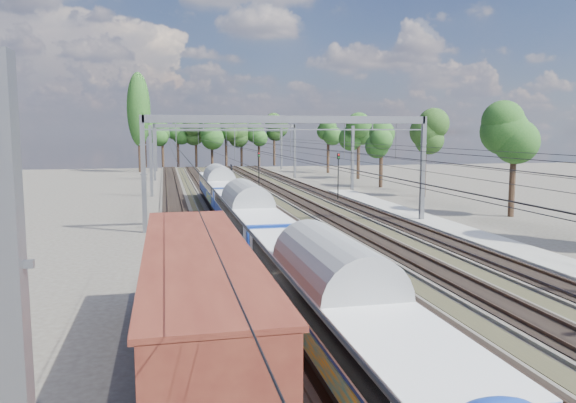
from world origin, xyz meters
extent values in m
plane|color=#47423A|center=(0.00, 0.00, 0.00)|extent=(220.00, 220.00, 0.00)
cube|color=#47423A|center=(-9.00, 45.00, 0.07)|extent=(3.00, 130.00, 0.15)
cube|color=black|center=(-9.00, 45.00, 0.17)|extent=(2.50, 130.00, 0.06)
cube|color=#473326|center=(-9.72, 45.00, 0.27)|extent=(0.08, 130.00, 0.14)
cube|color=#473326|center=(-8.28, 45.00, 0.27)|extent=(0.08, 130.00, 0.14)
cube|color=#47423A|center=(-4.50, 45.00, 0.07)|extent=(3.00, 130.00, 0.15)
cube|color=black|center=(-4.50, 45.00, 0.17)|extent=(2.50, 130.00, 0.06)
cube|color=#473326|center=(-5.22, 45.00, 0.27)|extent=(0.08, 130.00, 0.14)
cube|color=#473326|center=(-3.78, 45.00, 0.27)|extent=(0.08, 130.00, 0.14)
cube|color=#47423A|center=(0.00, 45.00, 0.07)|extent=(3.00, 130.00, 0.15)
cube|color=black|center=(0.00, 45.00, 0.17)|extent=(2.50, 130.00, 0.06)
cube|color=#473326|center=(-0.72, 45.00, 0.27)|extent=(0.08, 130.00, 0.14)
cube|color=#473326|center=(0.72, 45.00, 0.27)|extent=(0.08, 130.00, 0.14)
cube|color=#47423A|center=(4.50, 45.00, 0.07)|extent=(3.00, 130.00, 0.15)
cube|color=black|center=(4.50, 45.00, 0.17)|extent=(2.50, 130.00, 0.06)
cube|color=#473326|center=(3.78, 45.00, 0.27)|extent=(0.08, 130.00, 0.14)
cube|color=#473326|center=(5.22, 45.00, 0.27)|extent=(0.08, 130.00, 0.14)
cube|color=#47423A|center=(9.00, 45.00, 0.07)|extent=(3.00, 130.00, 0.15)
cube|color=black|center=(9.00, 45.00, 0.17)|extent=(2.50, 130.00, 0.06)
cube|color=#473326|center=(8.28, 45.00, 0.27)|extent=(0.08, 130.00, 0.14)
cube|color=#473326|center=(9.72, 45.00, 0.27)|extent=(0.08, 130.00, 0.14)
cube|color=#332E21|center=(-6.75, 45.00, 0.03)|extent=(1.10, 130.00, 0.05)
cube|color=#332E21|center=(-2.25, 45.00, 0.03)|extent=(1.10, 130.00, 0.05)
cube|color=#332E21|center=(2.25, 45.00, 0.03)|extent=(1.10, 130.00, 0.05)
cube|color=#332E21|center=(6.75, 45.00, 0.03)|extent=(1.10, 130.00, 0.05)
cube|color=gray|center=(12.00, 20.00, 0.15)|extent=(3.00, 70.00, 0.30)
cube|color=slate|center=(-11.50, 30.00, 4.50)|extent=(0.35, 0.35, 9.00)
cube|color=slate|center=(11.50, 30.00, 4.50)|extent=(0.35, 0.35, 9.00)
cube|color=slate|center=(0.00, 30.00, 8.70)|extent=(23.00, 0.35, 0.60)
cube|color=slate|center=(-11.50, 78.00, 4.50)|extent=(0.35, 0.35, 9.00)
cube|color=slate|center=(11.50, 78.00, 4.50)|extent=(0.35, 0.35, 9.00)
cube|color=slate|center=(0.00, 78.00, 8.70)|extent=(23.00, 0.35, 0.60)
cube|color=slate|center=(-11.50, 55.00, 4.25)|extent=(0.35, 0.35, 8.50)
cube|color=slate|center=(-11.50, 100.00, 4.25)|extent=(0.35, 0.35, 8.50)
cube|color=slate|center=(13.80, 55.00, 4.25)|extent=(0.35, 0.35, 8.50)
cube|color=slate|center=(13.80, 100.00, 4.25)|extent=(0.35, 0.35, 8.50)
cylinder|color=black|center=(-9.00, 45.00, 5.50)|extent=(0.03, 130.00, 0.03)
cylinder|color=black|center=(-9.00, 45.00, 6.60)|extent=(0.03, 130.00, 0.03)
cylinder|color=black|center=(-4.50, 45.00, 5.50)|extent=(0.03, 130.00, 0.03)
cylinder|color=black|center=(-4.50, 45.00, 6.60)|extent=(0.03, 130.00, 0.03)
cylinder|color=black|center=(0.00, 45.00, 5.50)|extent=(0.03, 130.00, 0.03)
cylinder|color=black|center=(0.00, 45.00, 6.60)|extent=(0.03, 130.00, 0.03)
cylinder|color=black|center=(4.50, 45.00, 5.50)|extent=(0.03, 130.00, 0.03)
cylinder|color=black|center=(4.50, 45.00, 6.60)|extent=(0.03, 130.00, 0.03)
cylinder|color=black|center=(9.00, 45.00, 5.50)|extent=(0.03, 130.00, 0.03)
cylinder|color=black|center=(9.00, 45.00, 6.60)|extent=(0.03, 130.00, 0.03)
cylinder|color=black|center=(-13.98, 112.47, 3.57)|extent=(0.56, 0.56, 7.15)
sphere|color=#1D3B15|center=(-13.98, 112.47, 9.29)|extent=(4.04, 4.04, 4.04)
cylinder|color=black|center=(-10.13, 110.80, 3.11)|extent=(0.56, 0.56, 6.22)
sphere|color=#1D3B15|center=(-10.13, 110.80, 8.09)|extent=(3.93, 3.93, 3.93)
cylinder|color=black|center=(-6.51, 111.16, 3.15)|extent=(0.56, 0.56, 6.29)
sphere|color=#1D3B15|center=(-6.51, 111.16, 8.18)|extent=(4.35, 4.35, 4.35)
cylinder|color=black|center=(-3.29, 112.55, 3.34)|extent=(0.56, 0.56, 6.68)
sphere|color=#1D3B15|center=(-3.29, 112.55, 8.69)|extent=(4.55, 4.55, 4.55)
cylinder|color=black|center=(-0.03, 110.89, 3.35)|extent=(0.56, 0.56, 6.70)
sphere|color=#1D3B15|center=(-0.03, 110.89, 8.71)|extent=(4.10, 4.10, 4.10)
cylinder|color=black|center=(3.60, 111.51, 3.23)|extent=(0.56, 0.56, 6.46)
sphere|color=#1D3B15|center=(3.60, 111.51, 8.40)|extent=(5.04, 5.04, 5.04)
cylinder|color=black|center=(7.08, 110.98, 3.45)|extent=(0.56, 0.56, 6.90)
sphere|color=#1D3B15|center=(7.08, 110.98, 8.97)|extent=(4.59, 4.59, 4.59)
cylinder|color=black|center=(11.06, 113.09, 3.14)|extent=(0.56, 0.56, 6.28)
sphere|color=#1D3B15|center=(11.06, 113.09, 8.16)|extent=(3.88, 3.88, 3.88)
cylinder|color=black|center=(15.42, 113.87, 3.20)|extent=(0.56, 0.56, 6.40)
sphere|color=#1D3B15|center=(15.42, 113.87, 8.32)|extent=(5.09, 5.09, 5.09)
cylinder|color=black|center=(19.88, 32.97, 3.12)|extent=(0.56, 0.56, 6.24)
sphere|color=#1D3B15|center=(19.88, 32.97, 8.12)|extent=(4.26, 4.26, 4.26)
cylinder|color=black|center=(20.39, 45.55, 2.70)|extent=(0.56, 0.56, 5.40)
sphere|color=#1D3B15|center=(20.39, 45.55, 7.02)|extent=(3.80, 3.80, 3.80)
cylinder|color=black|center=(20.49, 60.70, 3.11)|extent=(0.56, 0.56, 6.21)
sphere|color=#1D3B15|center=(20.49, 60.70, 8.07)|extent=(4.88, 4.88, 4.88)
cylinder|color=black|center=(19.96, 73.57, 2.53)|extent=(0.56, 0.56, 5.06)
sphere|color=#1D3B15|center=(19.96, 73.57, 6.58)|extent=(4.32, 4.32, 4.32)
cylinder|color=black|center=(19.57, 87.84, 2.65)|extent=(0.56, 0.56, 5.30)
sphere|color=#1D3B15|center=(19.57, 87.84, 6.88)|extent=(4.73, 4.73, 4.73)
cylinder|color=black|center=(-14.50, 98.00, 8.00)|extent=(0.70, 0.70, 16.00)
ellipsoid|color=#1B4D19|center=(-14.50, 98.00, 12.00)|extent=(4.40, 4.40, 14.08)
cube|color=black|center=(-4.50, 10.42, 0.54)|extent=(1.95, 2.93, 0.78)
cube|color=#102496|center=(-4.50, 3.58, 2.00)|extent=(2.74, 19.55, 1.86)
cube|color=silver|center=(-4.50, 3.58, 2.49)|extent=(2.82, 18.77, 0.93)
cube|color=black|center=(-3.08, 3.58, 2.49)|extent=(0.04, 16.62, 0.68)
cube|color=#DFA00B|center=(-4.50, -0.72, 1.52)|extent=(2.83, 5.47, 0.68)
cylinder|color=gray|center=(-4.50, 3.58, 2.93)|extent=(2.78, 19.55, 2.78)
cube|color=black|center=(-4.50, 16.89, 0.54)|extent=(1.95, 2.93, 0.78)
cube|color=black|center=(-4.50, 30.57, 0.54)|extent=(1.95, 2.93, 0.78)
cube|color=#102496|center=(-4.50, 23.73, 2.00)|extent=(2.74, 19.55, 1.86)
cube|color=silver|center=(-4.50, 23.73, 2.49)|extent=(2.82, 18.77, 0.93)
cube|color=black|center=(-3.08, 23.73, 2.49)|extent=(0.04, 16.62, 0.68)
cube|color=#DFA00B|center=(-4.50, 19.43, 1.52)|extent=(2.83, 5.47, 0.68)
cylinder|color=gray|center=(-4.50, 23.73, 2.93)|extent=(2.78, 19.55, 2.78)
cube|color=black|center=(-4.50, 37.04, 0.54)|extent=(1.95, 2.93, 0.78)
cube|color=black|center=(-4.50, 50.72, 0.54)|extent=(1.95, 2.93, 0.78)
cube|color=#102496|center=(-4.50, 43.88, 2.00)|extent=(2.74, 19.55, 1.86)
cube|color=silver|center=(-4.50, 43.88, 2.49)|extent=(2.82, 18.77, 0.93)
cube|color=black|center=(-3.08, 43.88, 2.49)|extent=(0.04, 16.62, 0.68)
cube|color=#DFA00B|center=(-4.50, 39.58, 1.52)|extent=(2.83, 5.47, 0.68)
cylinder|color=gray|center=(-4.50, 43.88, 2.93)|extent=(2.78, 19.55, 2.78)
cube|color=black|center=(-9.00, 8.81, 0.55)|extent=(2.22, 2.88, 0.78)
cube|color=black|center=(-9.00, 3.38, 1.05)|extent=(3.00, 15.53, 0.22)
cube|color=#4C1A14|center=(-9.00, 3.38, 2.61)|extent=(3.00, 15.53, 2.88)
cube|color=#4C1A14|center=(-9.00, 3.38, 4.11)|extent=(3.22, 15.53, 0.13)
imported|color=black|center=(1.88, 87.13, 0.97)|extent=(0.49, 0.73, 1.95)
cylinder|color=black|center=(1.94, 57.26, 2.26)|extent=(0.13, 0.13, 4.51)
cube|color=black|center=(1.94, 57.26, 4.83)|extent=(0.32, 0.20, 0.63)
sphere|color=red|center=(1.94, 57.15, 5.01)|extent=(0.14, 0.14, 0.14)
sphere|color=#0C9919|center=(1.94, 57.15, 4.69)|extent=(0.14, 0.14, 0.14)
cylinder|color=black|center=(9.00, 45.81, 2.35)|extent=(0.13, 0.13, 4.70)
cube|color=black|center=(9.00, 45.81, 5.03)|extent=(0.36, 0.26, 0.66)
sphere|color=red|center=(9.00, 45.68, 5.21)|extent=(0.15, 0.15, 0.15)
sphere|color=#0C9919|center=(9.00, 45.68, 4.89)|extent=(0.15, 0.15, 0.15)
camera|label=1|loc=(-9.90, -13.99, 7.70)|focal=35.00mm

